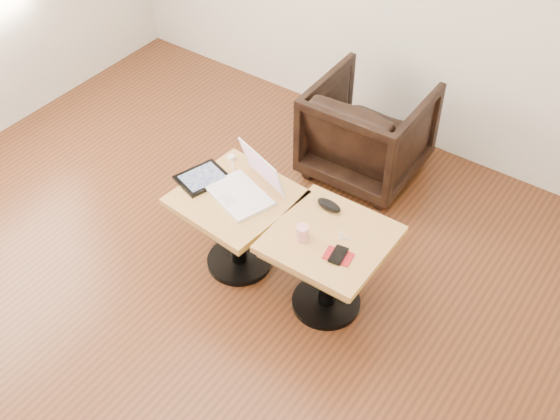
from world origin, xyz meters
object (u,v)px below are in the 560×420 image
Objects in this scene: striped_cup at (303,233)px; side_table_left at (237,213)px; laptop at (247,186)px; side_table_right at (329,255)px; armchair at (368,131)px.

side_table_left is at bearing 172.25° from striped_cup.
striped_cup is at bearing 4.30° from laptop.
laptop is at bearing 177.73° from side_table_right.
armchair is at bearing 102.51° from laptop.
laptop is (-0.54, 0.02, 0.18)m from side_table_right.
side_table_right is at bearing 42.00° from striped_cup.
side_table_right is at bearing 8.37° from side_table_left.
laptop reaches higher than side_table_left.
armchair is at bearing 104.35° from striped_cup.
side_table_left is 0.58m from side_table_right.
side_table_right is 0.82× the size of armchair.
side_table_left is 1.18m from armchair.
side_table_left is 1.08× the size of side_table_right.
laptop is 0.59× the size of armchair.
striped_cup reaches higher than side_table_left.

